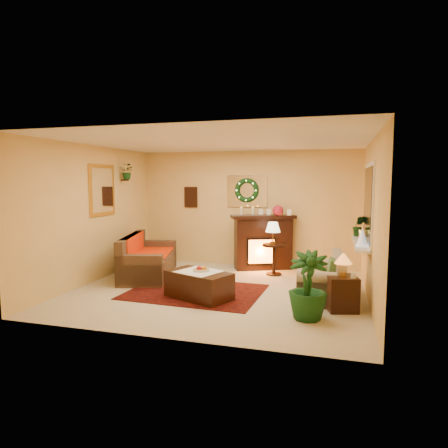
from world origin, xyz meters
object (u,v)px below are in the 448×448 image
(sofa, at_px, (149,255))
(coffee_table, at_px, (199,286))
(loveseat, at_px, (320,272))
(side_table_round, at_px, (274,259))
(fireplace, at_px, (263,244))
(end_table_square, at_px, (342,293))

(sofa, distance_m, coffee_table, 1.95)
(loveseat, bearing_deg, side_table_round, 120.87)
(coffee_table, bearing_deg, fireplace, 99.23)
(loveseat, distance_m, side_table_round, 1.69)
(sofa, height_order, coffee_table, sofa)
(fireplace, relative_size, end_table_square, 2.36)
(loveseat, xyz_separation_m, side_table_round, (-0.98, 1.38, -0.10))
(loveseat, relative_size, side_table_round, 2.00)
(sofa, height_order, loveseat, sofa)
(fireplace, bearing_deg, loveseat, -79.42)
(side_table_round, distance_m, coffee_table, 2.21)
(sofa, relative_size, side_table_round, 3.04)
(loveseat, bearing_deg, end_table_square, -64.43)
(sofa, height_order, fireplace, fireplace)
(loveseat, distance_m, coffee_table, 2.02)
(side_table_round, height_order, end_table_square, side_table_round)
(fireplace, bearing_deg, coffee_table, -127.83)
(sofa, relative_size, end_table_square, 3.74)
(sofa, bearing_deg, coffee_table, -54.00)
(fireplace, height_order, end_table_square, fireplace)
(end_table_square, distance_m, coffee_table, 2.26)
(loveseat, height_order, end_table_square, loveseat)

